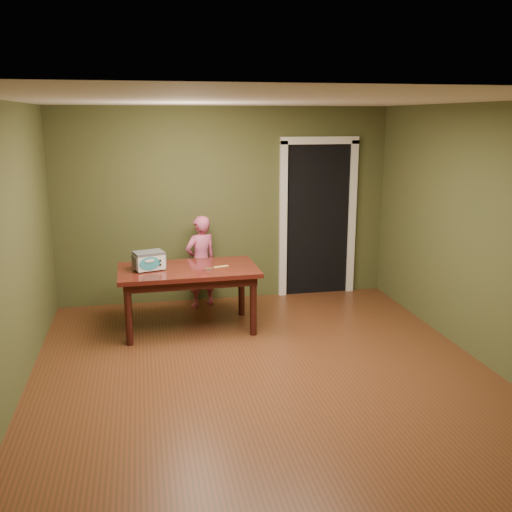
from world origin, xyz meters
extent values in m
plane|color=brown|center=(0.00, 0.00, 0.00)|extent=(5.00, 5.00, 0.00)
cube|color=#3F4725|center=(0.00, 2.50, 1.30)|extent=(4.50, 0.02, 2.60)
cube|color=#3F4725|center=(0.00, -2.50, 1.30)|extent=(4.50, 0.02, 2.60)
cube|color=#3F4725|center=(-2.25, 0.00, 1.30)|extent=(0.02, 5.00, 2.60)
cube|color=#3F4725|center=(2.25, 0.00, 1.30)|extent=(0.02, 5.00, 2.60)
cube|color=white|center=(0.00, 0.00, 2.60)|extent=(4.50, 5.00, 0.02)
cube|color=black|center=(1.30, 2.80, 1.05)|extent=(0.90, 0.60, 2.10)
cube|color=black|center=(1.30, 2.48, 1.05)|extent=(0.90, 0.02, 2.10)
cube|color=white|center=(0.80, 2.47, 1.05)|extent=(0.10, 0.06, 2.20)
cube|color=white|center=(1.80, 2.47, 1.05)|extent=(0.10, 0.06, 2.20)
cube|color=white|center=(1.30, 2.47, 2.15)|extent=(1.10, 0.06, 0.10)
cube|color=#3E110E|center=(-0.61, 1.39, 0.72)|extent=(1.62, 0.93, 0.05)
cube|color=black|center=(-0.61, 1.39, 0.65)|extent=(1.50, 0.81, 0.10)
cylinder|color=black|center=(-1.30, 1.02, 0.35)|extent=(0.08, 0.08, 0.70)
cylinder|color=black|center=(-1.31, 1.72, 0.35)|extent=(0.08, 0.08, 0.70)
cylinder|color=black|center=(0.10, 1.05, 0.35)|extent=(0.08, 0.08, 0.70)
cylinder|color=black|center=(0.09, 1.75, 0.35)|extent=(0.08, 0.08, 0.70)
cylinder|color=#4C4F54|center=(-1.15, 1.27, 0.76)|extent=(0.02, 0.02, 0.01)
cylinder|color=#4C4F54|center=(-1.20, 1.44, 0.76)|extent=(0.02, 0.02, 0.01)
cylinder|color=#4C4F54|center=(-0.90, 1.35, 0.76)|extent=(0.02, 0.02, 0.01)
cylinder|color=#4C4F54|center=(-0.95, 1.51, 0.76)|extent=(0.02, 0.02, 0.01)
cube|color=white|center=(-1.05, 1.39, 0.85)|extent=(0.37, 0.31, 0.18)
cube|color=#4C4F54|center=(-1.05, 1.39, 0.95)|extent=(0.38, 0.32, 0.03)
cube|color=#4C4F54|center=(-1.21, 1.34, 0.85)|extent=(0.07, 0.20, 0.14)
cube|color=#4C4F54|center=(-0.89, 1.44, 0.85)|extent=(0.07, 0.20, 0.14)
ellipsoid|color=teal|center=(-1.04, 1.27, 0.85)|extent=(0.23, 0.08, 0.15)
cylinder|color=black|center=(-0.92, 1.30, 0.87)|extent=(0.02, 0.02, 0.02)
cylinder|color=black|center=(-0.92, 1.30, 0.83)|extent=(0.02, 0.02, 0.02)
cylinder|color=silver|center=(-0.38, 1.25, 0.76)|extent=(0.10, 0.10, 0.02)
cylinder|color=#522B1B|center=(-0.38, 1.25, 0.77)|extent=(0.09, 0.09, 0.01)
cube|color=#FCE16D|center=(-0.22, 1.36, 0.75)|extent=(0.18, 0.07, 0.01)
imported|color=#C8527C|center=(-0.37, 2.20, 0.61)|extent=(0.53, 0.45, 1.22)
camera|label=1|loc=(-1.10, -5.04, 2.45)|focal=40.00mm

